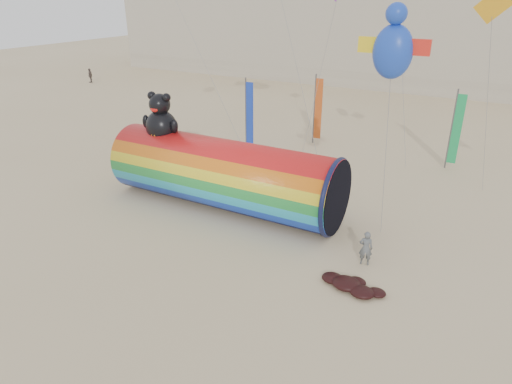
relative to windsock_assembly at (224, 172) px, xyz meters
The scene contains 5 objects.
ground 5.10m from the windsock_assembly, 54.21° to the right, with size 160.00×160.00×0.00m, color #CCB58C.
windsock_assembly is the anchor object (origin of this frame).
kite_handler 8.71m from the windsock_assembly, 13.44° to the right, with size 0.57×0.38×1.57m, color #595E60.
fabric_bundle 9.53m from the windsock_assembly, 25.29° to the right, with size 2.62×1.35×0.41m.
festival_banners 11.47m from the windsock_assembly, 79.37° to the left, with size 14.15×3.84×5.20m.
Camera 1 is at (9.66, -15.00, 10.79)m, focal length 32.00 mm.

